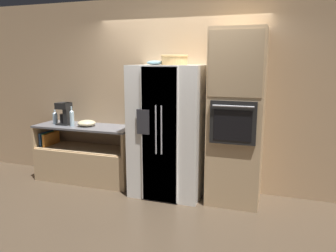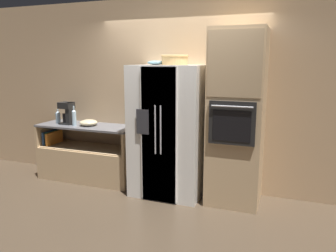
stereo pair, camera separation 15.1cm
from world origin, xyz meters
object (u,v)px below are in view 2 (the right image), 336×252
(wicker_basket, at_px, (175,60))
(bottle_short, at_px, (74,117))
(fruit_bowl, at_px, (156,63))
(bottle_tall, at_px, (58,117))
(mixing_bowl, at_px, (89,123))
(coffee_maker, at_px, (68,112))
(refrigerator, at_px, (168,131))
(wall_oven, at_px, (236,118))

(wicker_basket, bearing_deg, bottle_short, -177.75)
(fruit_bowl, relative_size, bottle_short, 0.77)
(bottle_tall, height_order, bottle_short, bottle_short)
(mixing_bowl, distance_m, coffee_maker, 0.41)
(mixing_bowl, bearing_deg, coffee_maker, -179.37)
(bottle_tall, relative_size, bottle_short, 0.75)
(fruit_bowl, bearing_deg, wicker_basket, -6.92)
(wicker_basket, xyz_separation_m, fruit_bowl, (-0.29, 0.04, -0.04))
(refrigerator, xyz_separation_m, wicker_basket, (0.07, 0.05, 0.99))
(bottle_tall, xyz_separation_m, coffee_maker, (0.19, 0.01, 0.09))
(refrigerator, relative_size, mixing_bowl, 6.58)
(wall_oven, bearing_deg, coffee_maker, 179.65)
(bottle_tall, distance_m, bottle_short, 0.37)
(wall_oven, relative_size, bottle_tall, 9.86)
(refrigerator, height_order, fruit_bowl, fruit_bowl)
(wicker_basket, distance_m, bottle_short, 1.87)
(refrigerator, xyz_separation_m, coffee_maker, (-1.74, 0.06, 0.17))
(coffee_maker, bearing_deg, wall_oven, -0.35)
(bottle_short, xyz_separation_m, coffee_maker, (-0.17, 0.07, 0.06))
(bottle_short, bearing_deg, wall_oven, 1.26)
(wall_oven, xyz_separation_m, bottle_tall, (-2.87, 0.01, -0.15))
(mixing_bowl, bearing_deg, wall_oven, -0.52)
(coffee_maker, bearing_deg, refrigerator, -1.90)
(refrigerator, distance_m, mixing_bowl, 1.37)
(refrigerator, bearing_deg, wicker_basket, 34.23)
(wall_oven, distance_m, wicker_basket, 1.15)
(refrigerator, height_order, wall_oven, wall_oven)
(wall_oven, height_order, mixing_bowl, wall_oven)
(fruit_bowl, bearing_deg, bottle_short, -175.76)
(refrigerator, bearing_deg, mixing_bowl, 177.40)
(refrigerator, bearing_deg, wall_oven, 2.52)
(wall_oven, relative_size, mixing_bowl, 8.23)
(fruit_bowl, height_order, bottle_short, fruit_bowl)
(bottle_short, height_order, coffee_maker, coffee_maker)
(fruit_bowl, distance_m, bottle_tall, 1.92)
(wall_oven, bearing_deg, bottle_short, -178.74)
(bottle_short, bearing_deg, refrigerator, 0.51)
(refrigerator, height_order, bottle_short, refrigerator)
(coffee_maker, bearing_deg, wicker_basket, -0.23)
(fruit_bowl, xyz_separation_m, coffee_maker, (-1.52, -0.03, -0.78))
(fruit_bowl, relative_size, mixing_bowl, 0.86)
(refrigerator, relative_size, coffee_maker, 5.19)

